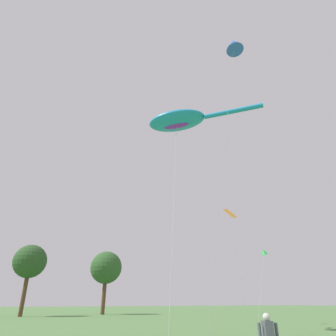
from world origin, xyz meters
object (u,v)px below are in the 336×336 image
Objects in this scene: big_show_kite at (179,121)px; small_kite_tiny_distant at (234,46)px; small_kite_bird_shape at (230,216)px; small_kite_stunt_black at (264,252)px; tree_pine_center at (106,268)px; tree_shrub_far at (30,262)px.

small_kite_tiny_distant is at bearing 141.19° from big_show_kite.
small_kite_stunt_black is at bearing 71.34° from small_kite_bird_shape.
big_show_kite is at bearing -95.74° from tree_pine_center.
small_kite_bird_shape is 0.50× the size of small_kite_tiny_distant.
tree_pine_center is (-8.10, 29.82, 0.89)m from small_kite_stunt_black.
small_kite_tiny_distant is (0.70, -6.89, 2.12)m from big_show_kite.
big_show_kite is 1.62× the size of tree_pine_center.
big_show_kite is 1.74× the size of small_kite_bird_shape.
tree_pine_center is at bearing 138.14° from small_kite_bird_shape.
tree_pine_center is (2.75, 41.25, -10.49)m from small_kite_tiny_distant.
tree_pine_center reaches higher than small_kite_bird_shape.
small_kite_bird_shape is (5.60, 1.52, -7.05)m from big_show_kite.
big_show_kite is at bearing -70.82° from small_kite_stunt_black.
tree_shrub_far is at bearing -145.39° from small_kite_stunt_black.
tree_pine_center is (-2.15, 32.84, -1.31)m from small_kite_bird_shape.
small_kite_bird_shape is 13.37m from small_kite_tiny_distant.
big_show_kite is 7.24m from small_kite_tiny_distant.
small_kite_tiny_distant is (-4.90, -8.41, 9.17)m from small_kite_bird_shape.
tree_pine_center is 1.02× the size of tree_shrub_far.
small_kite_tiny_distant reaches higher than tree_pine_center.
small_kite_bird_shape is at bearing -119.46° from big_show_kite.
small_kite_tiny_distant reaches higher than small_kite_bird_shape.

